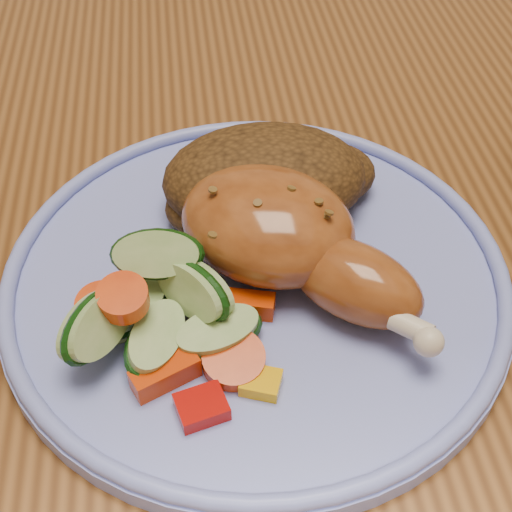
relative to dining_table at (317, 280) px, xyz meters
name	(u,v)px	position (x,y,z in m)	size (l,w,h in m)	color
dining_table	(317,280)	(0.00, 0.00, 0.00)	(0.90, 1.40, 0.75)	brown
chair_far	(240,62)	(0.00, 0.63, -0.17)	(0.42, 0.42, 0.91)	#4C2D16
plate	(256,280)	(-0.06, -0.07, 0.09)	(0.31, 0.31, 0.01)	#7785DC
plate_rim	(256,267)	(-0.06, -0.07, 0.10)	(0.31, 0.31, 0.01)	#7785DC
chicken_leg	(288,238)	(-0.04, -0.07, 0.12)	(0.16, 0.17, 0.06)	#944D1F
rice_pilaf	(269,180)	(-0.04, -0.01, 0.12)	(0.14, 0.10, 0.06)	#482D12
vegetable_pile	(162,315)	(-0.11, -0.12, 0.11)	(0.13, 0.12, 0.06)	#A50A05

